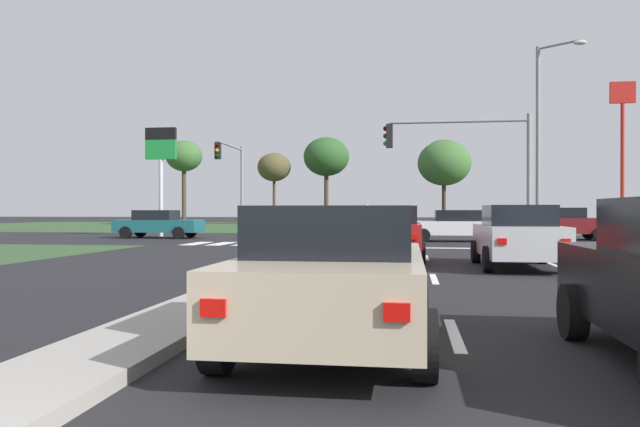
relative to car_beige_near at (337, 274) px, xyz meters
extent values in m
plane|color=black|center=(-2.18, 24.74, -0.78)|extent=(200.00, 200.00, 0.00)
cube|color=#2D4C28|center=(-27.68, 49.24, -0.78)|extent=(35.00, 35.00, 0.01)
cube|color=gray|center=(-2.18, 5.74, -0.71)|extent=(1.20, 22.00, 0.14)
cube|color=#ADA89E|center=(-2.18, 49.74, -0.71)|extent=(1.20, 36.00, 0.14)
cube|color=silver|center=(1.32, 0.72, -0.78)|extent=(0.14, 2.00, 0.01)
cube|color=silver|center=(1.32, 6.72, -0.78)|extent=(0.14, 2.00, 0.01)
cube|color=silver|center=(1.32, 12.72, -0.78)|extent=(0.14, 2.00, 0.01)
cube|color=silver|center=(1.32, 18.72, -0.78)|extent=(0.14, 2.00, 0.01)
cube|color=silver|center=(4.67, 6.74, -0.78)|extent=(0.14, 24.00, 0.01)
cube|color=silver|center=(1.62, 17.74, -0.78)|extent=(6.40, 0.50, 0.01)
cube|color=silver|center=(-8.58, 19.54, -0.78)|extent=(0.70, 2.80, 0.01)
cube|color=silver|center=(-7.43, 19.54, -0.78)|extent=(0.70, 2.80, 0.01)
cube|color=silver|center=(-6.28, 19.54, -0.78)|extent=(0.70, 2.80, 0.01)
cube|color=silver|center=(-5.13, 19.54, -0.78)|extent=(0.70, 2.80, 0.01)
cube|color=silver|center=(-3.98, 19.54, -0.78)|extent=(0.70, 2.80, 0.01)
cube|color=silver|center=(-2.83, 19.54, -0.78)|extent=(0.70, 2.80, 0.01)
cube|color=#BCAD8E|center=(0.00, 0.03, -0.12)|extent=(1.84, 4.41, 0.69)
cube|color=black|center=(0.00, -0.12, 0.49)|extent=(1.62, 2.03, 0.52)
cube|color=red|center=(-0.70, -2.19, -0.05)|extent=(0.20, 0.04, 0.14)
cube|color=red|center=(0.70, -2.19, -0.05)|extent=(0.20, 0.04, 0.14)
cylinder|color=black|center=(-0.92, 1.45, -0.46)|extent=(0.22, 0.64, 0.64)
cylinder|color=black|center=(0.92, 1.45, -0.46)|extent=(0.22, 0.64, 0.64)
cylinder|color=black|center=(-0.92, -1.38, -0.46)|extent=(0.22, 0.64, 0.64)
cylinder|color=black|center=(0.92, -1.38, -0.46)|extent=(0.22, 0.64, 0.64)
cube|color=silver|center=(2.92, 23.09, -0.14)|extent=(4.60, 1.77, 0.66)
cube|color=black|center=(3.07, 23.09, 0.45)|extent=(2.12, 1.56, 0.52)
cube|color=red|center=(5.24, 22.42, -0.07)|extent=(0.04, 0.20, 0.14)
cube|color=red|center=(5.24, 23.76, -0.07)|extent=(0.04, 0.20, 0.14)
cylinder|color=black|center=(1.45, 22.21, -0.46)|extent=(0.64, 0.22, 0.64)
cylinder|color=black|center=(1.45, 23.98, -0.46)|extent=(0.64, 0.22, 0.64)
cylinder|color=black|center=(4.40, 22.21, -0.46)|extent=(0.64, 0.22, 0.64)
cylinder|color=black|center=(4.40, 23.98, -0.46)|extent=(0.64, 0.22, 0.64)
cube|color=slate|center=(-4.39, 45.81, -0.10)|extent=(1.77, 4.39, 0.73)
cube|color=black|center=(-4.39, 45.96, 0.52)|extent=(1.55, 2.02, 0.52)
cube|color=red|center=(-3.71, 48.03, -0.03)|extent=(0.20, 0.04, 0.14)
cube|color=red|center=(-5.06, 48.03, -0.03)|extent=(0.20, 0.04, 0.14)
cylinder|color=black|center=(-3.50, 44.41, -0.46)|extent=(0.22, 0.64, 0.64)
cylinder|color=black|center=(-5.27, 44.41, -0.46)|extent=(0.22, 0.64, 0.64)
cylinder|color=black|center=(-3.50, 47.22, -0.46)|extent=(0.22, 0.64, 0.64)
cylinder|color=black|center=(-5.27, 47.22, -0.46)|extent=(0.22, 0.64, 0.64)
cylinder|color=black|center=(2.65, 0.65, -0.46)|extent=(0.22, 0.64, 0.64)
cube|color=#B7B7BC|center=(3.55, 9.68, -0.07)|extent=(1.80, 4.28, 0.78)
cube|color=black|center=(3.55, 9.53, 0.57)|extent=(1.59, 1.97, 0.52)
cube|color=red|center=(2.87, 7.52, 0.00)|extent=(0.20, 0.04, 0.14)
cube|color=red|center=(4.24, 7.52, 0.00)|extent=(0.20, 0.04, 0.14)
cylinder|color=black|center=(2.65, 11.04, -0.46)|extent=(0.22, 0.64, 0.64)
cylinder|color=black|center=(4.46, 11.04, -0.46)|extent=(0.22, 0.64, 0.64)
cylinder|color=black|center=(2.65, 8.31, -0.46)|extent=(0.22, 0.64, 0.64)
cylinder|color=black|center=(4.46, 8.31, -0.46)|extent=(0.22, 0.64, 0.64)
cube|color=#A31919|center=(0.21, 11.69, -0.07)|extent=(1.82, 4.33, 0.78)
cube|color=black|center=(0.21, 11.54, 0.57)|extent=(1.60, 1.99, 0.52)
cube|color=red|center=(-0.48, 9.50, 0.00)|extent=(0.20, 0.04, 0.14)
cube|color=red|center=(0.91, 9.50, 0.00)|extent=(0.20, 0.04, 0.14)
cylinder|color=black|center=(-0.70, 13.07, -0.46)|extent=(0.22, 0.64, 0.64)
cylinder|color=black|center=(1.12, 13.07, -0.46)|extent=(0.22, 0.64, 0.64)
cylinder|color=black|center=(-0.70, 10.30, -0.46)|extent=(0.22, 0.64, 0.64)
cylinder|color=black|center=(1.12, 10.30, -0.46)|extent=(0.22, 0.64, 0.64)
cube|color=maroon|center=(8.56, 25.59, -0.07)|extent=(4.30, 1.82, 0.78)
cube|color=black|center=(8.41, 25.59, 0.57)|extent=(1.98, 1.60, 0.52)
cube|color=red|center=(6.39, 26.29, 0.00)|extent=(0.04, 0.20, 0.14)
cube|color=red|center=(6.39, 24.90, 0.00)|extent=(0.04, 0.20, 0.14)
cylinder|color=black|center=(9.94, 26.50, -0.46)|extent=(0.64, 0.22, 0.64)
cylinder|color=black|center=(9.94, 24.68, -0.46)|extent=(0.64, 0.22, 0.64)
cylinder|color=black|center=(7.19, 26.50, -0.46)|extent=(0.64, 0.22, 0.64)
cylinder|color=black|center=(7.19, 24.68, -0.46)|extent=(0.64, 0.22, 0.64)
cube|color=#19565B|center=(-12.48, 24.58, -0.14)|extent=(4.54, 1.79, 0.65)
cube|color=black|center=(-12.63, 24.58, 0.45)|extent=(2.09, 1.58, 0.52)
cube|color=red|center=(-14.77, 25.26, -0.07)|extent=(0.04, 0.20, 0.14)
cube|color=red|center=(-14.77, 23.90, -0.07)|extent=(0.04, 0.20, 0.14)
cylinder|color=black|center=(-11.03, 25.47, -0.46)|extent=(0.64, 0.22, 0.64)
cylinder|color=black|center=(-11.03, 23.68, -0.46)|extent=(0.64, 0.22, 0.64)
cylinder|color=black|center=(-13.93, 25.47, -0.46)|extent=(0.64, 0.22, 0.64)
cylinder|color=black|center=(-13.93, 23.68, -0.46)|extent=(0.64, 0.22, 0.64)
cylinder|color=gray|center=(5.42, 18.14, 1.84)|extent=(0.18, 0.18, 5.26)
cylinder|color=gray|center=(2.72, 18.14, 4.22)|extent=(5.42, 0.12, 0.12)
cube|color=black|center=(0.01, 18.14, 3.70)|extent=(0.26, 0.32, 0.95)
sphere|color=#360503|center=(-0.15, 18.14, 4.00)|extent=(0.20, 0.20, 0.20)
sphere|color=#3A2405|center=(-0.15, 18.14, 3.70)|extent=(0.20, 0.20, 0.20)
sphere|color=green|center=(-0.15, 18.14, 3.40)|extent=(0.20, 0.20, 0.20)
cylinder|color=gray|center=(-9.78, 31.34, 2.01)|extent=(0.18, 0.18, 5.59)
cylinder|color=gray|center=(-9.78, 28.85, 4.56)|extent=(0.12, 4.97, 0.12)
cube|color=black|center=(-9.78, 26.37, 4.03)|extent=(0.32, 0.26, 0.95)
sphere|color=#360503|center=(-9.78, 26.21, 4.33)|extent=(0.20, 0.20, 0.20)
sphere|color=orange|center=(-9.78, 26.21, 4.03)|extent=(0.20, 0.20, 0.20)
sphere|color=black|center=(-9.78, 26.21, 3.73)|extent=(0.20, 0.20, 0.20)
cylinder|color=gray|center=(6.59, 22.29, 3.67)|extent=(0.20, 0.20, 8.92)
cylinder|color=gray|center=(7.33, 21.69, 8.03)|extent=(1.55, 1.29, 0.10)
ellipsoid|color=#B2B2A8|center=(8.08, 21.08, 7.93)|extent=(0.56, 0.28, 0.20)
cylinder|color=#4C4C4C|center=(-1.89, 33.04, -0.27)|extent=(0.16, 0.16, 0.74)
cylinder|color=#4C4C4C|center=(-1.89, 33.04, 0.49)|extent=(0.34, 0.34, 0.78)
sphere|color=tan|center=(-1.89, 33.04, 0.98)|extent=(0.22, 0.22, 0.22)
cylinder|color=red|center=(16.62, 42.08, 3.98)|extent=(0.28, 0.28, 9.52)
cube|color=red|center=(16.62, 42.08, 9.53)|extent=(1.80, 0.30, 1.60)
torus|color=yellow|center=(16.23, 42.25, 9.53)|extent=(0.96, 0.16, 0.96)
torus|color=yellow|center=(17.02, 42.25, 9.53)|extent=(0.96, 0.16, 0.96)
cylinder|color=silver|center=(-13.22, 26.61, 1.41)|extent=(0.24, 0.24, 4.39)
cube|color=#197F33|center=(-13.22, 26.61, 4.16)|extent=(1.80, 0.24, 1.10)
cube|color=black|center=(-13.22, 26.61, 5.06)|extent=(1.80, 0.24, 0.70)
cylinder|color=#423323|center=(-21.60, 52.37, 2.19)|extent=(0.43, 0.43, 5.95)
ellipsoid|color=#38602D|center=(-21.60, 52.37, 6.16)|extent=(3.64, 3.64, 3.09)
cylinder|color=#423323|center=(-13.32, 56.73, 1.75)|extent=(0.30, 0.30, 5.07)
ellipsoid|color=#4C4728|center=(-13.32, 56.73, 5.26)|extent=(3.52, 3.52, 2.99)
cylinder|color=#423323|center=(-7.78, 56.98, 2.11)|extent=(0.45, 0.45, 5.79)
ellipsoid|color=#285123|center=(-7.78, 56.98, 6.32)|extent=(4.77, 4.77, 4.06)
cylinder|color=#423323|center=(4.34, 56.74, 1.62)|extent=(0.31, 0.31, 4.80)
ellipsoid|color=#38602D|center=(4.34, 56.74, 5.50)|extent=(5.39, 5.39, 4.58)
cylinder|color=#423323|center=(4.33, 57.34, 2.00)|extent=(0.41, 0.41, 5.56)
ellipsoid|color=#4C4728|center=(4.33, 57.34, 6.02)|extent=(4.52, 4.52, 3.84)
camera|label=1|loc=(0.79, -6.74, 0.70)|focal=34.52mm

